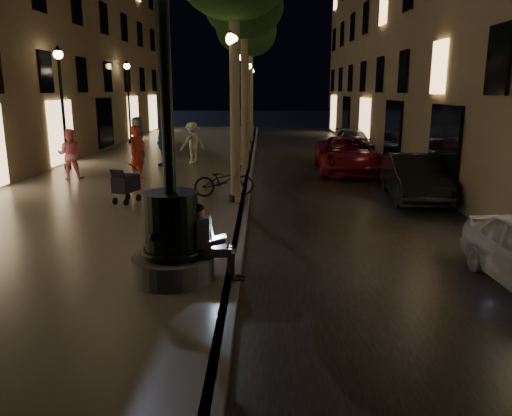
{
  "coord_description": "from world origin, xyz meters",
  "views": [
    {
      "loc": [
        0.51,
        -5.99,
        3.34
      ],
      "look_at": [
        0.4,
        3.0,
        1.2
      ],
      "focal_mm": 35.0,
      "sensor_mm": 36.0,
      "label": 1
    }
  ],
  "objects_px": {
    "lamp_left_c": "(128,91)",
    "lamp_curb_c": "(249,91)",
    "lamp_curb_b": "(244,92)",
    "pedestrian_white": "(192,143)",
    "tree_far": "(251,37)",
    "tree_third": "(246,31)",
    "car_rear": "(353,143)",
    "fountain_lamppost": "(171,221)",
    "lamp_curb_d": "(252,91)",
    "car_third": "(348,155)",
    "tree_second": "(244,8)",
    "bicycle": "(224,180)",
    "seated_man_laptop": "(208,239)",
    "lamp_left_b": "(61,92)",
    "pedestrian_pink": "(70,154)",
    "lamp_curb_a": "(233,93)",
    "stroller": "(126,184)",
    "pedestrian_blue": "(163,145)",
    "pedestrian_red": "(137,153)",
    "car_second": "(414,178)",
    "pedestrian_dark": "(138,138)"
  },
  "relations": [
    {
      "from": "car_second",
      "to": "pedestrian_white",
      "type": "height_order",
      "value": "pedestrian_white"
    },
    {
      "from": "tree_third",
      "to": "lamp_curb_c",
      "type": "height_order",
      "value": "tree_third"
    },
    {
      "from": "bicycle",
      "to": "seated_man_laptop",
      "type": "bearing_deg",
      "value": 168.15
    },
    {
      "from": "lamp_left_b",
      "to": "bicycle",
      "type": "height_order",
      "value": "lamp_left_b"
    },
    {
      "from": "fountain_lamppost",
      "to": "car_rear",
      "type": "xyz_separation_m",
      "value": [
        6.2,
        18.05,
        -0.58
      ]
    },
    {
      "from": "tree_second",
      "to": "lamp_left_b",
      "type": "bearing_deg",
      "value": 180.0
    },
    {
      "from": "car_rear",
      "to": "lamp_left_b",
      "type": "bearing_deg",
      "value": -151.53
    },
    {
      "from": "lamp_curb_b",
      "to": "pedestrian_white",
      "type": "distance_m",
      "value": 3.12
    },
    {
      "from": "pedestrian_red",
      "to": "seated_man_laptop",
      "type": "bearing_deg",
      "value": -128.87
    },
    {
      "from": "fountain_lamppost",
      "to": "tree_second",
      "type": "bearing_deg",
      "value": 86.19
    },
    {
      "from": "lamp_left_c",
      "to": "car_third",
      "type": "relative_size",
      "value": 0.92
    },
    {
      "from": "fountain_lamppost",
      "to": "car_third",
      "type": "height_order",
      "value": "fountain_lamppost"
    },
    {
      "from": "seated_man_laptop",
      "to": "tree_second",
      "type": "relative_size",
      "value": 0.18
    },
    {
      "from": "lamp_curb_a",
      "to": "lamp_left_b",
      "type": "distance_m",
      "value": 9.3
    },
    {
      "from": "seated_man_laptop",
      "to": "lamp_left_c",
      "type": "bearing_deg",
      "value": 107.68
    },
    {
      "from": "tree_far",
      "to": "pedestrian_white",
      "type": "xyz_separation_m",
      "value": [
        -2.32,
        -10.25,
        -5.35
      ]
    },
    {
      "from": "tree_far",
      "to": "pedestrian_white",
      "type": "relative_size",
      "value": 4.25
    },
    {
      "from": "lamp_curb_b",
      "to": "car_third",
      "type": "bearing_deg",
      "value": -20.47
    },
    {
      "from": "car_third",
      "to": "lamp_left_c",
      "type": "bearing_deg",
      "value": 142.07
    },
    {
      "from": "pedestrian_blue",
      "to": "bicycle",
      "type": "distance_m",
      "value": 6.74
    },
    {
      "from": "lamp_left_b",
      "to": "pedestrian_pink",
      "type": "height_order",
      "value": "lamp_left_b"
    },
    {
      "from": "lamp_curb_c",
      "to": "pedestrian_dark",
      "type": "bearing_deg",
      "value": -125.58
    },
    {
      "from": "lamp_curb_c",
      "to": "stroller",
      "type": "height_order",
      "value": "lamp_curb_c"
    },
    {
      "from": "lamp_curb_a",
      "to": "pedestrian_white",
      "type": "xyz_separation_m",
      "value": [
        -2.24,
        7.75,
        -2.15
      ]
    },
    {
      "from": "lamp_curb_a",
      "to": "tree_third",
      "type": "bearing_deg",
      "value": 90.0
    },
    {
      "from": "lamp_curb_b",
      "to": "pedestrian_blue",
      "type": "relative_size",
      "value": 2.69
    },
    {
      "from": "seated_man_laptop",
      "to": "lamp_curb_a",
      "type": "height_order",
      "value": "lamp_curb_a"
    },
    {
      "from": "lamp_curb_c",
      "to": "lamp_left_b",
      "type": "xyz_separation_m",
      "value": [
        -7.1,
        -10.0,
        0.0
      ]
    },
    {
      "from": "lamp_left_b",
      "to": "car_rear",
      "type": "bearing_deg",
      "value": 25.64
    },
    {
      "from": "car_third",
      "to": "lamp_curb_c",
      "type": "bearing_deg",
      "value": 116.3
    },
    {
      "from": "seated_man_laptop",
      "to": "lamp_curb_c",
      "type": "xyz_separation_m",
      "value": [
        0.09,
        22.0,
        2.34
      ]
    },
    {
      "from": "lamp_curb_d",
      "to": "fountain_lamppost",
      "type": "bearing_deg",
      "value": -91.34
    },
    {
      "from": "pedestrian_red",
      "to": "car_second",
      "type": "bearing_deg",
      "value": -73.44
    },
    {
      "from": "lamp_curb_b",
      "to": "car_second",
      "type": "height_order",
      "value": "lamp_curb_b"
    },
    {
      "from": "tree_second",
      "to": "bicycle",
      "type": "relative_size",
      "value": 4.07
    },
    {
      "from": "lamp_curb_b",
      "to": "lamp_curb_d",
      "type": "distance_m",
      "value": 16.0
    },
    {
      "from": "fountain_lamppost",
      "to": "lamp_left_c",
      "type": "distance_m",
      "value": 23.0
    },
    {
      "from": "tree_third",
      "to": "car_rear",
      "type": "relative_size",
      "value": 1.65
    },
    {
      "from": "lamp_curb_d",
      "to": "lamp_curb_c",
      "type": "bearing_deg",
      "value": -90.0
    },
    {
      "from": "lamp_curb_a",
      "to": "pedestrian_red",
      "type": "xyz_separation_m",
      "value": [
        -3.63,
        3.58,
        -2.08
      ]
    },
    {
      "from": "lamp_curb_d",
      "to": "stroller",
      "type": "bearing_deg",
      "value": -97.14
    },
    {
      "from": "lamp_curb_a",
      "to": "pedestrian_dark",
      "type": "bearing_deg",
      "value": 118.64
    },
    {
      "from": "lamp_left_c",
      "to": "car_third",
      "type": "bearing_deg",
      "value": -40.11
    },
    {
      "from": "lamp_left_c",
      "to": "stroller",
      "type": "xyz_separation_m",
      "value": [
        4.06,
        -16.24,
        -2.48
      ]
    },
    {
      "from": "pedestrian_red",
      "to": "pedestrian_pink",
      "type": "distance_m",
      "value": 2.39
    },
    {
      "from": "seated_man_laptop",
      "to": "pedestrian_pink",
      "type": "height_order",
      "value": "pedestrian_pink"
    },
    {
      "from": "tree_third",
      "to": "lamp_left_b",
      "type": "relative_size",
      "value": 1.5
    },
    {
      "from": "fountain_lamppost",
      "to": "lamp_curb_d",
      "type": "bearing_deg",
      "value": 88.66
    },
    {
      "from": "lamp_curb_c",
      "to": "tree_far",
      "type": "bearing_deg",
      "value": 87.71
    },
    {
      "from": "lamp_left_c",
      "to": "lamp_curb_c",
      "type": "bearing_deg",
      "value": 0.0
    }
  ]
}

